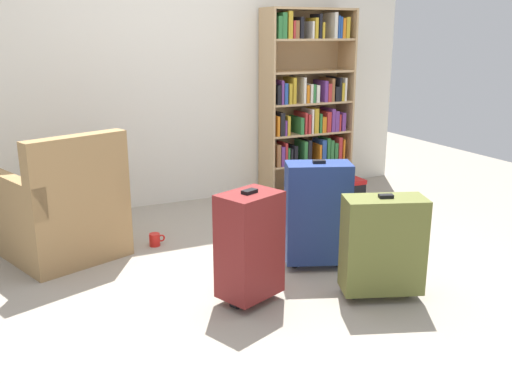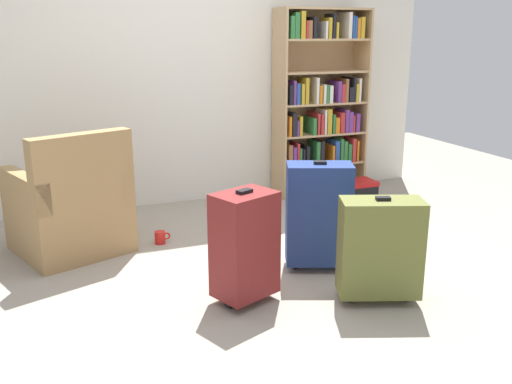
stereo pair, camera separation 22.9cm
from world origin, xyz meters
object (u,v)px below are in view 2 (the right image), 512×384
Objects in this scene: suitcase_dark_red at (245,245)px; mug at (160,237)px; bookshelf at (320,102)px; armchair at (71,210)px; storage_box at (351,191)px; suitcase_navy_blue at (319,214)px; suitcase_olive at (380,248)px.

mug is at bearing 103.36° from suitcase_dark_red.
armchair is at bearing -161.96° from bookshelf.
suitcase_dark_red is (-1.62, -1.53, 0.25)m from storage_box.
storage_box is 0.62× the size of suitcase_navy_blue.
bookshelf is 2.36× the size of suitcase_navy_blue.
armchair reaches higher than storage_box.
mug is at bearing -167.79° from storage_box.
suitcase_dark_red reaches higher than storage_box.
storage_box is at bearing 7.63° from armchair.
suitcase_navy_blue is (1.51, -0.92, 0.07)m from armchair.
suitcase_dark_red reaches higher than suitcase_olive.
suitcase_dark_red is at bearing -127.16° from bookshelf.
armchair is at bearing -172.37° from storage_box.
suitcase_dark_red is 0.79m from suitcase_olive.
mug is at bearing 125.55° from suitcase_olive.
bookshelf is 2.57m from armchair.
bookshelf is at bearing 105.50° from storage_box.
suitcase_olive is at bearing -115.96° from storage_box.
mug is 1.75m from suitcase_olive.
armchair is (-2.38, -0.77, -0.58)m from bookshelf.
armchair is 2.53m from storage_box.
suitcase_olive is (0.74, -0.28, -0.02)m from suitcase_dark_red.
suitcase_dark_red is (0.27, -1.12, 0.31)m from mug.
mug is at bearing -6.73° from armchair.
suitcase_olive is (1.00, -1.40, 0.29)m from mug.
mug is (-1.76, -0.85, -0.85)m from bookshelf.
storage_box is (1.88, 0.41, 0.06)m from mug.
suitcase_navy_blue is at bearing 101.39° from suitcase_olive.
bookshelf is at bearing 25.69° from mug.
suitcase_olive is (-0.76, -2.25, -0.56)m from bookshelf.
storage_box is (2.50, 0.33, -0.21)m from armchair.
armchair is 1.76m from suitcase_navy_blue.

